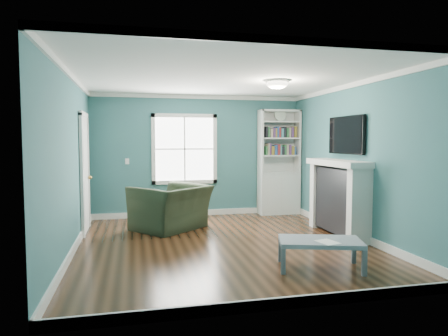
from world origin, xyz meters
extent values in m
plane|color=black|center=(0.00, 0.00, 0.00)|extent=(5.00, 5.00, 0.00)
plane|color=#37676F|center=(0.00, 2.50, 1.30)|extent=(4.50, 0.00, 4.50)
plane|color=#37676F|center=(0.00, -2.50, 1.30)|extent=(4.50, 0.00, 4.50)
plane|color=#37676F|center=(-2.25, 0.00, 1.30)|extent=(0.00, 5.00, 5.00)
plane|color=#37676F|center=(2.25, 0.00, 1.30)|extent=(0.00, 5.00, 5.00)
plane|color=white|center=(0.00, 0.00, 2.60)|extent=(5.00, 5.00, 0.00)
cube|color=white|center=(0.00, 2.48, 0.06)|extent=(4.50, 0.03, 0.12)
cube|color=white|center=(0.00, -2.48, 0.06)|extent=(4.50, 0.03, 0.12)
cube|color=white|center=(-2.23, 0.00, 0.06)|extent=(0.03, 5.00, 0.12)
cube|color=white|center=(2.23, 0.00, 0.06)|extent=(0.03, 5.00, 0.12)
cube|color=white|center=(0.00, 2.48, 2.56)|extent=(4.50, 0.04, 0.08)
cube|color=white|center=(0.00, -2.48, 2.56)|extent=(4.50, 0.04, 0.08)
cube|color=white|center=(-2.23, 0.00, 2.56)|extent=(0.04, 5.00, 0.08)
cube|color=white|center=(2.23, 0.00, 2.56)|extent=(0.04, 5.00, 0.08)
cube|color=white|center=(-0.30, 2.50, 1.45)|extent=(1.24, 0.01, 1.34)
cube|color=white|center=(-0.96, 2.48, 1.45)|extent=(0.08, 0.06, 1.50)
cube|color=white|center=(0.36, 2.48, 1.45)|extent=(0.08, 0.06, 1.50)
cube|color=white|center=(-0.30, 2.48, 0.74)|extent=(1.40, 0.06, 0.08)
cube|color=white|center=(-0.30, 2.48, 2.16)|extent=(1.40, 0.06, 0.08)
cube|color=white|center=(-0.30, 2.48, 1.45)|extent=(1.24, 0.03, 0.03)
cube|color=white|center=(-0.30, 2.48, 1.45)|extent=(0.03, 0.03, 1.34)
cube|color=silver|center=(1.77, 2.30, 0.45)|extent=(0.90, 0.35, 0.90)
cube|color=silver|center=(1.34, 2.30, 1.60)|extent=(0.04, 0.35, 1.40)
cube|color=silver|center=(2.20, 2.30, 1.60)|extent=(0.04, 0.35, 1.40)
cube|color=silver|center=(1.77, 2.46, 1.60)|extent=(0.90, 0.02, 1.40)
cube|color=silver|center=(1.77, 2.30, 2.28)|extent=(0.90, 0.35, 0.04)
cube|color=silver|center=(1.77, 2.30, 0.92)|extent=(0.84, 0.33, 0.03)
cube|color=silver|center=(1.77, 2.30, 1.30)|extent=(0.84, 0.33, 0.03)
cube|color=silver|center=(1.77, 2.30, 1.68)|extent=(0.84, 0.33, 0.03)
cube|color=silver|center=(1.77, 2.30, 2.04)|extent=(0.84, 0.33, 0.03)
cube|color=#33723F|center=(1.77, 2.28, 1.43)|extent=(0.70, 0.25, 0.22)
cube|color=tan|center=(1.77, 2.28, 1.81)|extent=(0.70, 0.25, 0.22)
cylinder|color=beige|center=(1.77, 2.25, 2.19)|extent=(0.26, 0.06, 0.26)
cube|color=black|center=(2.09, 0.20, 0.60)|extent=(0.30, 1.20, 1.10)
cube|color=black|center=(2.07, 0.20, 0.40)|extent=(0.22, 0.65, 0.70)
cube|color=silver|center=(2.07, -0.47, 0.60)|extent=(0.36, 0.16, 1.20)
cube|color=silver|center=(2.07, 0.87, 0.60)|extent=(0.36, 0.16, 1.20)
cube|color=silver|center=(2.05, 0.20, 1.25)|extent=(0.44, 1.58, 0.10)
cube|color=black|center=(2.20, 0.20, 1.72)|extent=(0.06, 1.10, 0.65)
cube|color=silver|center=(-2.23, 1.40, 1.02)|extent=(0.04, 0.80, 2.05)
cube|color=white|center=(-2.22, 0.95, 1.02)|extent=(0.05, 0.08, 2.13)
cube|color=white|center=(-2.22, 1.85, 1.02)|extent=(0.05, 0.08, 2.13)
cube|color=white|center=(-2.22, 1.40, 2.09)|extent=(0.05, 0.98, 0.08)
sphere|color=#BF8C3F|center=(-2.17, 1.70, 0.95)|extent=(0.07, 0.07, 0.07)
ellipsoid|color=white|center=(0.90, 0.10, 2.54)|extent=(0.34, 0.34, 0.15)
cylinder|color=white|center=(0.90, 0.10, 2.58)|extent=(0.38, 0.38, 0.03)
cube|color=white|center=(-1.50, 2.48, 1.20)|extent=(0.08, 0.01, 0.12)
imported|color=black|center=(-0.71, 1.27, 0.54)|extent=(1.47, 1.42, 1.08)
cube|color=#4D545D|center=(0.40, -1.52, 0.16)|extent=(0.07, 0.07, 0.32)
cube|color=#4D545D|center=(1.33, -1.80, 0.16)|extent=(0.07, 0.07, 0.32)
cube|color=#4D545D|center=(0.55, -1.04, 0.16)|extent=(0.07, 0.07, 0.32)
cube|color=#4D545D|center=(1.48, -1.32, 0.16)|extent=(0.07, 0.07, 0.32)
cube|color=slate|center=(0.94, -1.42, 0.35)|extent=(1.15, 0.84, 0.06)
cube|color=white|center=(0.97, -1.56, 0.38)|extent=(0.27, 0.31, 0.00)
camera|label=1|loc=(-1.37, -6.03, 1.64)|focal=32.00mm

